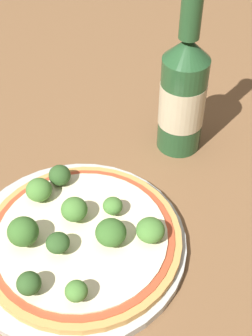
% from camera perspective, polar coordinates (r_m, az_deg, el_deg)
% --- Properties ---
extents(ground_plane, '(3.00, 3.00, 0.00)m').
position_cam_1_polar(ground_plane, '(0.58, -6.78, -10.07)').
color(ground_plane, brown).
extents(plate, '(0.27, 0.27, 0.01)m').
position_cam_1_polar(plate, '(0.58, -6.11, -9.14)').
color(plate, '#B2B7B2').
rests_on(plate, ground_plane).
extents(pizza, '(0.24, 0.24, 0.01)m').
position_cam_1_polar(pizza, '(0.57, -5.35, -8.48)').
color(pizza, tan).
rests_on(pizza, plate).
extents(broccoli_floret_0, '(0.02, 0.02, 0.03)m').
position_cam_1_polar(broccoli_floret_0, '(0.57, -1.63, -4.65)').
color(broccoli_floret_0, '#89A866').
rests_on(broccoli_floret_0, pizza).
extents(broccoli_floret_1, '(0.04, 0.04, 0.04)m').
position_cam_1_polar(broccoli_floret_1, '(0.55, -12.44, -7.59)').
color(broccoli_floret_1, '#89A866').
rests_on(broccoli_floret_1, pizza).
extents(broccoli_floret_2, '(0.03, 0.03, 0.03)m').
position_cam_1_polar(broccoli_floret_2, '(0.51, -11.75, -13.63)').
color(broccoli_floret_2, '#89A866').
rests_on(broccoli_floret_2, pizza).
extents(broccoli_floret_3, '(0.03, 0.03, 0.03)m').
position_cam_1_polar(broccoli_floret_3, '(0.56, -6.33, -5.05)').
color(broccoli_floret_3, '#89A866').
rests_on(broccoli_floret_3, pizza).
extents(broccoli_floret_4, '(0.04, 0.04, 0.03)m').
position_cam_1_polar(broccoli_floret_4, '(0.54, -1.86, -7.87)').
color(broccoli_floret_4, '#89A866').
rests_on(broccoli_floret_4, pizza).
extents(broccoli_floret_5, '(0.03, 0.03, 0.03)m').
position_cam_1_polar(broccoli_floret_5, '(0.53, -8.31, -9.04)').
color(broccoli_floret_5, '#89A866').
rests_on(broccoli_floret_5, pizza).
extents(broccoli_floret_6, '(0.03, 0.03, 0.03)m').
position_cam_1_polar(broccoli_floret_6, '(0.54, 2.99, -7.58)').
color(broccoli_floret_6, '#89A866').
rests_on(broccoli_floret_6, pizza).
extents(broccoli_floret_7, '(0.03, 0.03, 0.03)m').
position_cam_1_polar(broccoli_floret_7, '(0.61, -8.09, -0.89)').
color(broccoli_floret_7, '#89A866').
rests_on(broccoli_floret_7, pizza).
extents(broccoli_floret_8, '(0.02, 0.02, 0.03)m').
position_cam_1_polar(broccoli_floret_8, '(0.50, -6.08, -14.73)').
color(broccoli_floret_8, '#89A866').
rests_on(broccoli_floret_8, pizza).
extents(broccoli_floret_9, '(0.03, 0.03, 0.03)m').
position_cam_1_polar(broccoli_floret_9, '(0.59, -10.57, -2.63)').
color(broccoli_floret_9, '#89A866').
rests_on(broccoli_floret_9, pizza).
extents(beer_bottle, '(0.06, 0.06, 0.24)m').
position_cam_1_polar(beer_bottle, '(0.65, 6.95, 8.92)').
color(beer_bottle, '#234C28').
rests_on(beer_bottle, ground_plane).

